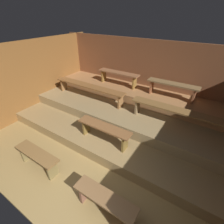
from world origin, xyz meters
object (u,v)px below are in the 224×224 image
Objects in this scene: bench_upper_left at (118,75)px; bench_lower_center at (104,129)px; bench_floor_right at (105,201)px; bench_middle_left at (89,87)px; bench_floor_left at (37,156)px; bench_upper_right at (172,86)px; bench_middle_right at (183,114)px.

bench_lower_center is at bearing -67.15° from bench_upper_left.
bench_upper_left is (-0.93, 2.21, 0.57)m from bench_lower_center.
bench_middle_left is at bearing 133.48° from bench_floor_right.
bench_upper_right is at bearing 62.10° from bench_floor_left.
bench_upper_left is at bearing 180.00° from bench_upper_right.
bench_middle_left is 1.78× the size of bench_upper_right.
bench_floor_left and bench_floor_right have the same top height.
bench_upper_left reaches higher than bench_floor_right.
bench_floor_left is 3.58m from bench_middle_right.
bench_middle_right is 1.78× the size of bench_upper_right.
bench_lower_center is 0.53× the size of bench_middle_left.
bench_upper_left is 1.87m from bench_upper_right.
bench_lower_center is (-0.93, 1.31, 0.29)m from bench_floor_right.
bench_upper_right reaches higher than bench_floor_left.
bench_upper_left is at bearing 112.85° from bench_lower_center.
bench_upper_left reaches higher than bench_middle_right.
bench_middle_left is 1.14m from bench_upper_left.
bench_upper_left and bench_upper_right have the same top height.
bench_floor_left is 0.78× the size of bench_upper_left.
bench_floor_left is 0.83× the size of bench_lower_center.
bench_floor_right is 0.78× the size of bench_upper_left.
bench_floor_right is 3.58m from bench_middle_left.
bench_upper_right is at bearing 21.40° from bench_middle_left.
bench_upper_left is (-2.44, 0.96, 0.26)m from bench_middle_right.
bench_upper_left is 1.00× the size of bench_upper_right.
bench_floor_left is 1.63m from bench_lower_center.
bench_floor_left is at bearing -89.83° from bench_upper_left.
bench_middle_left is at bearing -158.60° from bench_upper_right.
bench_upper_right is at bearing 120.64° from bench_middle_right.
bench_middle_left reaches higher than bench_floor_right.
bench_floor_left is 4.07m from bench_upper_right.
bench_upper_right is at bearing 0.00° from bench_upper_left.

